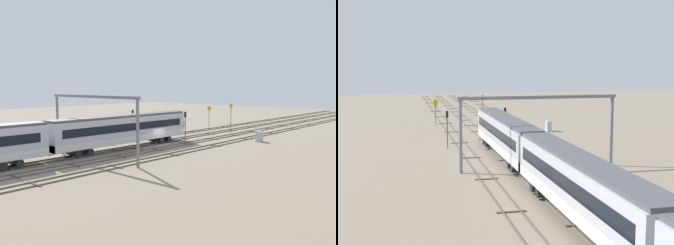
{
  "view_description": "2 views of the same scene",
  "coord_description": "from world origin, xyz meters",
  "views": [
    {
      "loc": [
        -39.86,
        -37.37,
        9.18
      ],
      "look_at": [
        2.42,
        0.96,
        3.3
      ],
      "focal_mm": 37.96,
      "sensor_mm": 36.0,
      "label": 1
    },
    {
      "loc": [
        -62.98,
        14.82,
        11.93
      ],
      "look_at": [
        0.99,
        0.58,
        3.37
      ],
      "focal_mm": 52.37,
      "sensor_mm": 36.0,
      "label": 2
    }
  ],
  "objects": [
    {
      "name": "speed_sign_mid_trackside",
      "position": [
        23.96,
        8.26,
        3.21
      ],
      "size": [
        0.14,
        1.04,
        4.77
      ],
      "color": "#4C4C51",
      "rests_on": "ground"
    },
    {
      "name": "signal_light_trackside_approach",
      "position": [
        1.56,
        8.45,
        3.29
      ],
      "size": [
        0.31,
        0.32,
        5.07
      ],
      "color": "#4C4C51",
      "rests_on": "ground"
    },
    {
      "name": "track_near_foreground",
      "position": [
        -0.0,
        -6.36,
        0.07
      ],
      "size": [
        193.93,
        2.4,
        0.16
      ],
      "color": "#59544C",
      "rests_on": "ground"
    },
    {
      "name": "relay_cabinet",
      "position": [
        13.59,
        -9.4,
        0.87
      ],
      "size": [
        1.29,
        0.75,
        1.74
      ],
      "color": "#B2B7BC",
      "rests_on": "ground"
    },
    {
      "name": "track_second_near",
      "position": [
        0.0,
        -2.12,
        0.07
      ],
      "size": [
        193.93,
        2.4,
        0.16
      ],
      "color": "#59544C",
      "rests_on": "ground"
    },
    {
      "name": "signal_light_trackside_departure",
      "position": [
        5.34,
        -0.25,
        3.21
      ],
      "size": [
        0.31,
        0.32,
        4.94
      ],
      "color": "#4C4C51",
      "rests_on": "ground"
    },
    {
      "name": "speed_sign_near_foreground",
      "position": [
        20.37,
        0.41,
        3.54
      ],
      "size": [
        0.14,
        0.81,
        5.69
      ],
      "color": "#4C4C51",
      "rests_on": "ground"
    },
    {
      "name": "track_second_far",
      "position": [
        0.0,
        6.36,
        0.07
      ],
      "size": [
        193.93,
        2.4,
        0.16
      ],
      "color": "#59544C",
      "rests_on": "ground"
    },
    {
      "name": "overhead_gantry",
      "position": [
        -12.93,
        0.07,
        6.05
      ],
      "size": [
        0.4,
        17.48,
        8.02
      ],
      "color": "slate",
      "rests_on": "ground"
    },
    {
      "name": "track_with_train",
      "position": [
        0.0,
        2.12,
        0.07
      ],
      "size": [
        193.93,
        2.4,
        0.16
      ],
      "color": "#59544C",
      "rests_on": "ground"
    },
    {
      "name": "ground_plane",
      "position": [
        0.0,
        0.0,
        0.0
      ],
      "size": [
        209.93,
        209.93,
        0.0
      ],
      "primitive_type": "plane",
      "color": "gray"
    }
  ]
}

